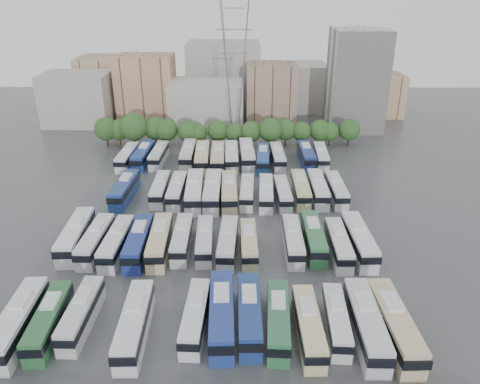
{
  "coord_description": "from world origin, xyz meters",
  "views": [
    {
      "loc": [
        4.1,
        -67.01,
        37.88
      ],
      "look_at": [
        3.53,
        8.71,
        3.0
      ],
      "focal_mm": 35.0,
      "sensor_mm": 36.0,
      "label": 1
    }
  ],
  "objects_px": {
    "bus_r2_s8": "(247,192)",
    "bus_r3_s4": "(188,154)",
    "bus_r0_s4": "(135,324)",
    "bus_r1_s2": "(117,242)",
    "bus_r3_s2": "(159,155)",
    "bus_r0_s2": "(81,313)",
    "bus_r2_s12": "(318,188)",
    "bus_r2_s13": "(336,189)",
    "bus_r2_s4": "(177,190)",
    "bus_r3_s8": "(247,154)",
    "bus_r0_s6": "(195,316)",
    "bus_r1_s5": "(182,238)",
    "bus_r1_s7": "(228,242)",
    "bus_r3_s7": "(232,156)",
    "bus_r3_s1": "(143,155)",
    "bus_r3_s10": "(278,156)",
    "bus_r1_s8": "(249,243)",
    "bus_r1_s10": "(293,240)",
    "bus_r1_s1": "(96,240)",
    "bus_r0_s8": "(249,314)",
    "bus_r2_s7": "(229,191)",
    "bus_r2_s9": "(266,193)",
    "bus_r3_s9": "(263,158)",
    "bus_r0_s7": "(222,314)",
    "bus_r3_s6": "(218,157)",
    "bus_r0_s9": "(278,319)",
    "bus_r0_s0": "(18,322)",
    "bus_r1_s11": "(314,237)",
    "bus_r0_s12": "(366,323)",
    "bus_r1_s6": "(205,240)",
    "bus_r0_s1": "(49,320)",
    "bus_r2_s10": "(283,193)",
    "electricity_pylon": "(235,63)",
    "bus_r2_s5": "(195,191)",
    "bus_r1_s0": "(76,235)",
    "bus_r0_s11": "(336,320)",
    "bus_r3_s5": "(202,157)",
    "bus_r2_s1": "(125,189)",
    "bus_r3_s0": "(127,157)",
    "bus_r0_s10": "(308,326)",
    "apartment_tower": "(356,80)"
  },
  "relations": [
    {
      "from": "bus_r1_s5",
      "to": "bus_r2_s1",
      "type": "xyz_separation_m",
      "value": [
        -12.85,
        17.73,
        0.18
      ]
    },
    {
      "from": "bus_r2_s1",
      "to": "bus_r3_s0",
      "type": "height_order",
      "value": "bus_r2_s1"
    },
    {
      "from": "bus_r0_s2",
      "to": "bus_r2_s7",
      "type": "xyz_separation_m",
      "value": [
        16.55,
        34.21,
        0.25
      ]
    },
    {
      "from": "bus_r0_s4",
      "to": "bus_r0_s12",
      "type": "height_order",
      "value": "bus_r0_s12"
    },
    {
      "from": "bus_r3_s2",
      "to": "bus_r0_s2",
      "type": "bearing_deg",
      "value": -88.03
    },
    {
      "from": "bus_r2_s8",
      "to": "bus_r3_s4",
      "type": "bearing_deg",
      "value": 125.89
    },
    {
      "from": "bus_r3_s2",
      "to": "bus_r3_s6",
      "type": "xyz_separation_m",
      "value": [
        13.31,
        -1.92,
        0.24
      ]
    },
    {
      "from": "electricity_pylon",
      "to": "bus_r1_s10",
      "type": "bearing_deg",
      "value": -80.23
    },
    {
      "from": "bus_r1_s10",
      "to": "bus_r3_s0",
      "type": "relative_size",
      "value": 0.97
    },
    {
      "from": "bus_r3_s9",
      "to": "bus_r1_s10",
      "type": "bearing_deg",
      "value": -81.92
    },
    {
      "from": "bus_r1_s7",
      "to": "bus_r1_s8",
      "type": "relative_size",
      "value": 1.08
    },
    {
      "from": "electricity_pylon",
      "to": "bus_r2_s8",
      "type": "relative_size",
      "value": 3.01
    },
    {
      "from": "bus_r1_s1",
      "to": "bus_r0_s8",
      "type": "bearing_deg",
      "value": -34.31
    },
    {
      "from": "bus_r1_s6",
      "to": "bus_r2_s9",
      "type": "relative_size",
      "value": 0.96
    },
    {
      "from": "bus_r0_s4",
      "to": "bus_r1_s6",
      "type": "distance_m",
      "value": 20.2
    },
    {
      "from": "bus_r0_s4",
      "to": "bus_r2_s10",
      "type": "relative_size",
      "value": 1.14
    },
    {
      "from": "bus_r0_s0",
      "to": "bus_r1_s11",
      "type": "xyz_separation_m",
      "value": [
        36.44,
        19.63,
        -0.14
      ]
    },
    {
      "from": "bus_r0_s10",
      "to": "bus_r2_s10",
      "type": "bearing_deg",
      "value": 89.1
    },
    {
      "from": "bus_r2_s9",
      "to": "bus_r3_s4",
      "type": "distance_m",
      "value": 25.97
    },
    {
      "from": "bus_r1_s1",
      "to": "bus_r2_s12",
      "type": "xyz_separation_m",
      "value": [
        36.2,
        19.05,
        0.07
      ]
    },
    {
      "from": "bus_r0_s6",
      "to": "bus_r1_s5",
      "type": "bearing_deg",
      "value": 104.24
    },
    {
      "from": "bus_r0_s8",
      "to": "bus_r2_s5",
      "type": "bearing_deg",
      "value": 104.87
    },
    {
      "from": "bus_r1_s8",
      "to": "bus_r2_s8",
      "type": "xyz_separation_m",
      "value": [
        -0.15,
        18.46,
        0.02
      ]
    },
    {
      "from": "bus_r0_s2",
      "to": "bus_r1_s10",
      "type": "xyz_separation_m",
      "value": [
        26.65,
        16.95,
        0.05
      ]
    },
    {
      "from": "bus_r3_s1",
      "to": "bus_r3_s10",
      "type": "bearing_deg",
      "value": 2.06
    },
    {
      "from": "bus_r0_s12",
      "to": "bus_r3_s7",
      "type": "relative_size",
      "value": 1.03
    },
    {
      "from": "bus_r0_s9",
      "to": "bus_r1_s7",
      "type": "distance_m",
      "value": 18.47
    },
    {
      "from": "bus_r2_s12",
      "to": "bus_r2_s13",
      "type": "xyz_separation_m",
      "value": [
        3.41,
        -0.23,
        -0.1
      ]
    },
    {
      "from": "bus_r0_s4",
      "to": "bus_r0_s9",
      "type": "bearing_deg",
      "value": 1.75
    },
    {
      "from": "bus_r1_s7",
      "to": "bus_r3_s7",
      "type": "height_order",
      "value": "bus_r3_s7"
    },
    {
      "from": "bus_r2_s10",
      "to": "bus_r3_s5",
      "type": "xyz_separation_m",
      "value": [
        -16.3,
        18.02,
        0.34
      ]
    },
    {
      "from": "bus_r0_s7",
      "to": "bus_r3_s1",
      "type": "distance_m",
      "value": 57.22
    },
    {
      "from": "bus_r1_s10",
      "to": "bus_r0_s9",
      "type": "bearing_deg",
      "value": -100.74
    },
    {
      "from": "bus_r0_s1",
      "to": "bus_r0_s6",
      "type": "height_order",
      "value": "bus_r0_s1"
    },
    {
      "from": "bus_r0_s4",
      "to": "bus_r1_s2",
      "type": "distance_m",
      "value": 19.24
    },
    {
      "from": "bus_r2_s4",
      "to": "bus_r3_s8",
      "type": "bearing_deg",
      "value": 55.28
    },
    {
      "from": "bus_r2_s5",
      "to": "bus_r3_s10",
      "type": "height_order",
      "value": "bus_r2_s5"
    },
    {
      "from": "bus_r3_s4",
      "to": "bus_r3_s7",
      "type": "height_order",
      "value": "bus_r3_s7"
    },
    {
      "from": "bus_r0_s11",
      "to": "bus_r2_s7",
      "type": "distance_m",
      "value": 37.53
    },
    {
      "from": "bus_r2_s8",
      "to": "bus_r3_s5",
      "type": "distance_m",
      "value": 19.98
    },
    {
      "from": "bus_r3_s1",
      "to": "bus_r3_s4",
      "type": "bearing_deg",
      "value": 6.87
    },
    {
      "from": "bus_r2_s8",
      "to": "bus_r0_s6",
      "type": "bearing_deg",
      "value": -98.09
    },
    {
      "from": "apartment_tower",
      "to": "bus_r0_s10",
      "type": "height_order",
      "value": "apartment_tower"
    },
    {
      "from": "bus_r2_s9",
      "to": "bus_r3_s9",
      "type": "distance_m",
      "value": 17.87
    },
    {
      "from": "bus_r1_s0",
      "to": "bus_r3_s10",
      "type": "height_order",
      "value": "bus_r1_s0"
    },
    {
      "from": "bus_r0_s9",
      "to": "bus_r1_s1",
      "type": "bearing_deg",
      "value": 149.0
    },
    {
      "from": "bus_r1_s2",
      "to": "bus_r2_s5",
      "type": "xyz_separation_m",
      "value": [
        9.92,
        18.08,
        0.23
      ]
    },
    {
      "from": "bus_r1_s7",
      "to": "bus_r2_s1",
      "type": "distance_m",
      "value": 27.37
    },
    {
      "from": "bus_r0_s4",
      "to": "bus_r3_s9",
      "type": "xyz_separation_m",
      "value": [
        16.65,
        53.98,
        -0.08
      ]
    },
    {
      "from": "bus_r2_s8",
      "to": "bus_r2_s10",
      "type": "xyz_separation_m",
      "value": [
        6.57,
        -0.58,
        0.0
      ]
    }
  ]
}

